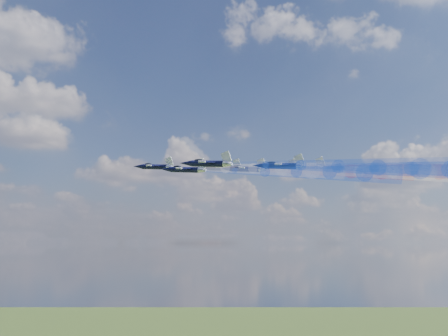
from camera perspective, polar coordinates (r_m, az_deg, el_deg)
jet_lead at (r=158.94m, az=-7.00°, el=0.12°), size 16.83×17.58×5.64m
trail_lead at (r=145.69m, az=2.95°, el=-0.08°), size 31.79×40.94×8.38m
jet_inner_left at (r=143.53m, az=-3.98°, el=-0.17°), size 16.83×17.58×5.64m
trail_inner_left at (r=132.02m, az=7.36°, el=-0.42°), size 31.79×40.94×8.38m
jet_inner_right at (r=163.45m, az=-0.16°, el=-0.03°), size 16.83×17.58×5.64m
trail_inner_right at (r=153.49m, az=9.91°, el=-0.23°), size 31.79×40.94×8.38m
jet_outer_left at (r=126.07m, az=-1.66°, el=0.45°), size 16.83×17.58×5.64m
trail_outer_left at (r=116.10m, az=11.54°, el=0.22°), size 31.79×40.94×8.38m
jet_center_third at (r=147.29m, az=2.18°, el=-0.10°), size 16.83×17.58×5.64m
trail_center_third at (r=138.78m, az=13.53°, el=-0.33°), size 31.79×40.94×8.38m
jet_outer_right at (r=168.66m, az=5.49°, el=-0.05°), size 16.83×17.58×5.64m
trail_outer_right at (r=161.46m, az=15.44°, el=-0.24°), size 31.79×40.94×8.38m
jet_rear_left at (r=133.75m, az=5.78°, el=0.21°), size 16.83×17.58×5.64m
trail_rear_left at (r=127.37m, az=18.46°, el=-0.02°), size 31.79×40.94×8.38m
jet_rear_right at (r=152.64m, az=8.10°, el=0.04°), size 16.83×17.58×5.64m
trail_rear_right at (r=147.04m, az=19.20°, el=-0.17°), size 31.79×40.94×8.38m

